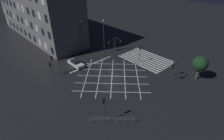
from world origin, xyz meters
name	(u,v)px	position (x,y,z in m)	size (l,w,h in m)	color
ground_plane	(112,76)	(0.00, 0.00, 0.00)	(200.00, 200.00, 0.00)	black
road_markings	(136,63)	(0.33, -7.99, 0.00)	(17.94, 24.39, 0.01)	silver
office_building	(36,6)	(34.19, 0.01, 9.30)	(39.59, 10.06, 18.60)	slate
traffic_light_sw_cross	(174,68)	(-9.48, -7.33, 3.10)	(0.36, 2.09, 4.26)	#2D2D30
traffic_light_nw_main	(104,105)	(-8.33, 9.25, 3.18)	(0.39, 0.36, 4.47)	#2D2D30
traffic_light_se_cross	(111,43)	(9.11, -8.12, 2.47)	(0.36, 2.04, 3.39)	#2D2D30
traffic_light_median_south	(140,51)	(0.19, -8.98, 3.00)	(0.36, 0.39, 4.21)	#2D2D30
traffic_light_sw_main	(174,66)	(-8.56, -9.14, 2.45)	(0.39, 0.36, 3.42)	#2D2D30
traffic_light_se_main	(118,42)	(7.83, -9.48, 2.86)	(2.17, 0.36, 3.91)	#2D2D30
traffic_light_ne_cross	(52,61)	(8.85, 8.52, 3.15)	(0.36, 0.39, 4.43)	#2D2D30
traffic_light_ne_main	(50,66)	(8.38, 9.26, 2.46)	(0.39, 0.36, 3.44)	#2D2D30
street_lamp_east	(104,33)	(9.62, -6.15, 5.62)	(0.42, 0.42, 8.83)	#2D2D30
street_lamp_west	(81,28)	(13.79, -2.38, 6.66)	(0.62, 0.62, 8.71)	#2D2D30
street_tree_near	(200,64)	(-12.48, -11.87, 3.57)	(2.96, 2.96, 5.08)	brown
waiting_car	(76,63)	(9.01, 2.99, 0.64)	(4.57, 1.88, 1.38)	silver
pedestrian_railing	(112,119)	(-9.27, 8.62, 0.66)	(4.47, 4.81, 1.05)	gray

